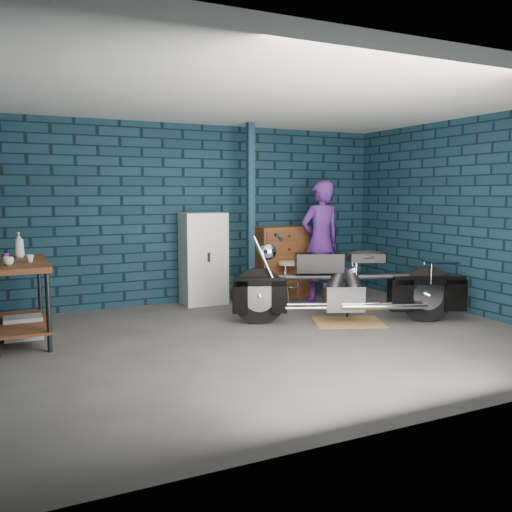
{
  "coord_description": "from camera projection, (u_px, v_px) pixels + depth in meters",
  "views": [
    {
      "loc": [
        -2.86,
        -5.39,
        1.67
      ],
      "look_at": [
        -0.14,
        0.3,
        0.93
      ],
      "focal_mm": 38.0,
      "sensor_mm": 36.0,
      "label": 1
    }
  ],
  "objects": [
    {
      "name": "cup_a",
      "position": [
        8.0,
        261.0,
        5.72
      ],
      "size": [
        0.12,
        0.12,
        0.09
      ],
      "primitive_type": "imported",
      "rotation": [
        0.0,
        0.0,
        0.12
      ],
      "color": "beige",
      "rests_on": "workbench"
    },
    {
      "name": "person",
      "position": [
        321.0,
        241.0,
        8.33
      ],
      "size": [
        0.69,
        0.46,
        1.86
      ],
      "primitive_type": "imported",
      "rotation": [
        0.0,
        0.0,
        3.17
      ],
      "color": "#4A1E74",
      "rests_on": "ground"
    },
    {
      "name": "support_post",
      "position": [
        250.0,
        214.0,
        8.08
      ],
      "size": [
        0.1,
        0.1,
        2.7
      ],
      "primitive_type": "cube",
      "color": "#132B3C",
      "rests_on": "ground"
    },
    {
      "name": "motorcycle",
      "position": [
        349.0,
        279.0,
        6.96
      ],
      "size": [
        2.65,
        1.63,
        1.13
      ],
      "primitive_type": null,
      "rotation": [
        0.0,
        0.0,
        -0.39
      ],
      "color": "black",
      "rests_on": "ground"
    },
    {
      "name": "tool_chest",
      "position": [
        282.0,
        262.0,
        8.71
      ],
      "size": [
        0.85,
        0.47,
        1.13
      ],
      "primitive_type": "cube",
      "color": "brown",
      "rests_on": "ground"
    },
    {
      "name": "shop_stool",
      "position": [
        290.0,
        282.0,
        8.3
      ],
      "size": [
        0.43,
        0.43,
        0.62
      ],
      "primitive_type": null,
      "rotation": [
        0.0,
        0.0,
        -0.29
      ],
      "color": "beige",
      "rests_on": "ground"
    },
    {
      "name": "workbench",
      "position": [
        20.0,
        301.0,
        6.12
      ],
      "size": [
        0.6,
        1.4,
        0.91
      ],
      "primitive_type": "cube",
      "color": "brown",
      "rests_on": "ground"
    },
    {
      "name": "room_walls",
      "position": [
        258.0,
        173.0,
        6.53
      ],
      "size": [
        6.02,
        5.01,
        2.71
      ],
      "color": "#0F2632",
      "rests_on": "ground"
    },
    {
      "name": "cup_b",
      "position": [
        30.0,
        258.0,
        5.97
      ],
      "size": [
        0.1,
        0.1,
        0.08
      ],
      "primitive_type": "imported",
      "rotation": [
        0.0,
        0.0,
        0.23
      ],
      "color": "beige",
      "rests_on": "workbench"
    },
    {
      "name": "mug_purple",
      "position": [
        6.0,
        258.0,
        5.97
      ],
      "size": [
        0.08,
        0.08,
        0.1
      ],
      "primitive_type": "cylinder",
      "rotation": [
        0.0,
        0.0,
        -0.19
      ],
      "color": "#631A68",
      "rests_on": "workbench"
    },
    {
      "name": "ground",
      "position": [
        278.0,
        338.0,
        6.25
      ],
      "size": [
        6.0,
        6.0,
        0.0
      ],
      "primitive_type": "plane",
      "color": "#53514E",
      "rests_on": "ground"
    },
    {
      "name": "bottle",
      "position": [
        19.0,
        245.0,
        6.41
      ],
      "size": [
        0.14,
        0.14,
        0.3
      ],
      "primitive_type": "imported",
      "rotation": [
        0.0,
        0.0,
        -0.25
      ],
      "color": "gray",
      "rests_on": "workbench"
    },
    {
      "name": "drip_mat",
      "position": [
        348.0,
        322.0,
        7.02
      ],
      "size": [
        1.07,
        0.95,
        0.01
      ],
      "primitive_type": "cube",
      "rotation": [
        0.0,
        0.0,
        -0.39
      ],
      "color": "olive",
      "rests_on": "ground"
    },
    {
      "name": "locker",
      "position": [
        204.0,
        259.0,
        8.13
      ],
      "size": [
        0.64,
        0.46,
        1.37
      ],
      "primitive_type": "cube",
      "color": "silver",
      "rests_on": "ground"
    },
    {
      "name": "storage_bin",
      "position": [
        23.0,
        328.0,
        6.23
      ],
      "size": [
        0.41,
        0.29,
        0.26
      ],
      "primitive_type": "cube",
      "color": "gray",
      "rests_on": "ground"
    }
  ]
}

